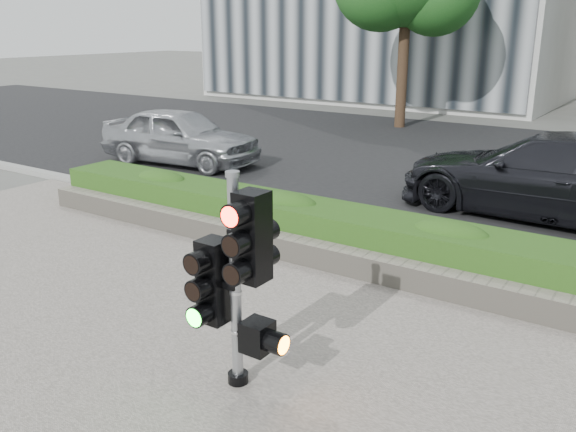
{
  "coord_description": "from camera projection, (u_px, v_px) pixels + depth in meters",
  "views": [
    {
      "loc": [
        4.03,
        -5.25,
        3.38
      ],
      "look_at": [
        0.12,
        0.6,
        1.18
      ],
      "focal_mm": 38.0,
      "sensor_mm": 36.0,
      "label": 1
    }
  ],
  "objects": [
    {
      "name": "car_dark",
      "position": [
        548.0,
        175.0,
        11.02
      ],
      "size": [
        5.48,
        2.5,
        1.56
      ],
      "primitive_type": "imported",
      "rotation": [
        0.0,
        0.0,
        -1.63
      ],
      "color": "black",
      "rests_on": "road"
    },
    {
      "name": "stone_wall",
      "position": [
        331.0,
        257.0,
        8.76
      ],
      "size": [
        12.0,
        0.32,
        0.34
      ],
      "primitive_type": "cube",
      "color": "gray",
      "rests_on": "sidewalk"
    },
    {
      "name": "road",
      "position": [
        492.0,
        167.0,
        15.24
      ],
      "size": [
        60.0,
        13.0,
        0.02
      ],
      "primitive_type": "cube",
      "color": "black",
      "rests_on": "ground"
    },
    {
      "name": "sidewalk",
      "position": [
        80.0,
        429.0,
        5.32
      ],
      "size": [
        16.0,
        11.0,
        0.03
      ],
      "primitive_type": "cube",
      "color": "#9E9389",
      "rests_on": "ground"
    },
    {
      "name": "car_silver",
      "position": [
        180.0,
        136.0,
        15.33
      ],
      "size": [
        4.32,
        2.11,
        1.42
      ],
      "primitive_type": "imported",
      "rotation": [
        0.0,
        0.0,
        1.68
      ],
      "color": "#AAACB1",
      "rests_on": "road"
    },
    {
      "name": "ground",
      "position": [
        252.0,
        321.0,
        7.31
      ],
      "size": [
        120.0,
        120.0,
        0.0
      ],
      "primitive_type": "plane",
      "color": "#51514C",
      "rests_on": "ground"
    },
    {
      "name": "curb",
      "position": [
        370.0,
        242.0,
        9.79
      ],
      "size": [
        60.0,
        0.25,
        0.12
      ],
      "primitive_type": "cube",
      "color": "gray",
      "rests_on": "ground"
    },
    {
      "name": "traffic_signal",
      "position": [
        240.0,
        271.0,
        5.66
      ],
      "size": [
        0.73,
        0.53,
        2.13
      ],
      "rotation": [
        0.0,
        0.0,
        -0.01
      ],
      "color": "black",
      "rests_on": "sidewalk"
    },
    {
      "name": "hedge",
      "position": [
        353.0,
        234.0,
        9.22
      ],
      "size": [
        12.0,
        1.0,
        0.68
      ],
      "primitive_type": "cube",
      "color": "#438428",
      "rests_on": "sidewalk"
    }
  ]
}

